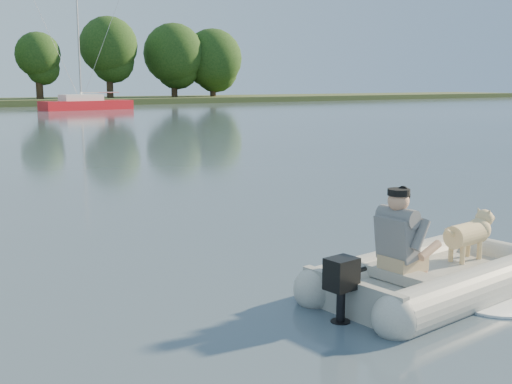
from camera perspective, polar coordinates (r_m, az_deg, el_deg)
water at (r=7.31m, az=9.75°, el=-8.73°), size 160.00×160.00×0.00m
dinghy at (r=7.41m, az=15.95°, el=-4.28°), size 4.66×3.43×1.30m
man at (r=6.88m, az=12.54°, el=-3.69°), size 0.74×0.66×1.01m
dog at (r=7.94m, az=18.16°, el=-3.95°), size 0.90×0.41×0.58m
outboard_motor at (r=6.31m, az=7.57°, el=-8.90°), size 0.42×0.32×0.74m
sailboat at (r=55.20m, az=-14.89°, el=7.55°), size 7.69×3.20×10.26m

